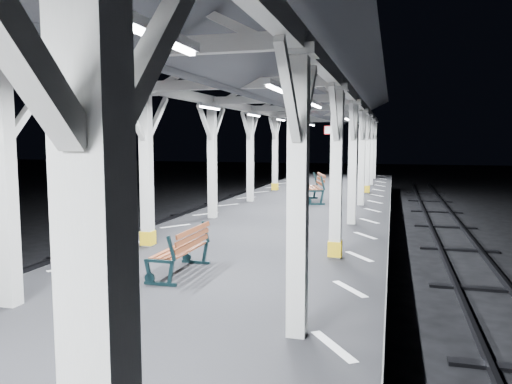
% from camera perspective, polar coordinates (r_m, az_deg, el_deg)
% --- Properties ---
extents(ground, '(120.00, 120.00, 0.00)m').
position_cam_1_polar(ground, '(8.78, -6.28, -15.98)').
color(ground, black).
rests_on(ground, ground).
extents(platform, '(6.00, 50.00, 1.00)m').
position_cam_1_polar(platform, '(8.61, -6.32, -12.89)').
color(platform, black).
rests_on(platform, ground).
extents(hazard_stripes_left, '(1.00, 48.00, 0.01)m').
position_cam_1_polar(hazard_stripes_left, '(9.61, -20.20, -8.08)').
color(hazard_stripes_left, silver).
rests_on(hazard_stripes_left, platform).
extents(hazard_stripes_right, '(1.00, 48.00, 0.01)m').
position_cam_1_polar(hazard_stripes_right, '(7.92, 10.66, -10.84)').
color(hazard_stripes_right, silver).
rests_on(hazard_stripes_right, platform).
extents(canopy, '(5.40, 49.00, 4.65)m').
position_cam_1_polar(canopy, '(8.22, -6.72, 14.93)').
color(canopy, silver).
rests_on(canopy, platform).
extents(bench_mid, '(0.58, 1.51, 0.82)m').
position_cam_1_polar(bench_mid, '(8.60, -8.25, -6.46)').
color(bench_mid, '#10262B').
rests_on(bench_mid, platform).
extents(bench_far, '(1.20, 2.02, 1.03)m').
position_cam_1_polar(bench_far, '(18.34, 6.75, 0.59)').
color(bench_far, '#10262B').
rests_on(bench_far, platform).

